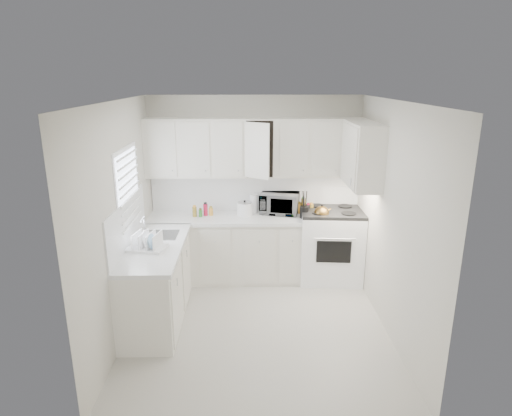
{
  "coord_description": "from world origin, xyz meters",
  "views": [
    {
      "loc": [
        -0.1,
        -4.62,
        2.84
      ],
      "look_at": [
        0.0,
        0.7,
        1.25
      ],
      "focal_mm": 30.96,
      "sensor_mm": 36.0,
      "label": 1
    }
  ],
  "objects_px": {
    "tea_kettle": "(322,212)",
    "utensil_crock": "(304,204)",
    "microwave": "(279,201)",
    "rice_cooker": "(245,208)",
    "stove": "(331,235)",
    "dish_rack": "(146,240)"
  },
  "relations": [
    {
      "from": "utensil_crock",
      "to": "dish_rack",
      "type": "bearing_deg",
      "value": -149.92
    },
    {
      "from": "stove",
      "to": "tea_kettle",
      "type": "height_order",
      "value": "stove"
    },
    {
      "from": "stove",
      "to": "rice_cooker",
      "type": "bearing_deg",
      "value": -179.75
    },
    {
      "from": "stove",
      "to": "tea_kettle",
      "type": "xyz_separation_m",
      "value": [
        -0.18,
        -0.16,
        0.39
      ]
    },
    {
      "from": "rice_cooker",
      "to": "stove",
      "type": "bearing_deg",
      "value": 5.68
    },
    {
      "from": "tea_kettle",
      "to": "microwave",
      "type": "distance_m",
      "value": 0.65
    },
    {
      "from": "microwave",
      "to": "rice_cooker",
      "type": "xyz_separation_m",
      "value": [
        -0.5,
        -0.08,
        -0.07
      ]
    },
    {
      "from": "dish_rack",
      "to": "microwave",
      "type": "bearing_deg",
      "value": 50.29
    },
    {
      "from": "rice_cooker",
      "to": "dish_rack",
      "type": "height_order",
      "value": "dish_rack"
    },
    {
      "from": "microwave",
      "to": "dish_rack",
      "type": "height_order",
      "value": "microwave"
    },
    {
      "from": "microwave",
      "to": "dish_rack",
      "type": "relative_size",
      "value": 1.29
    },
    {
      "from": "microwave",
      "to": "utensil_crock",
      "type": "xyz_separation_m",
      "value": [
        0.33,
        -0.23,
        0.02
      ]
    },
    {
      "from": "stove",
      "to": "dish_rack",
      "type": "xyz_separation_m",
      "value": [
        -2.34,
        -1.19,
        0.4
      ]
    },
    {
      "from": "stove",
      "to": "tea_kettle",
      "type": "distance_m",
      "value": 0.46
    },
    {
      "from": "tea_kettle",
      "to": "utensil_crock",
      "type": "distance_m",
      "value": 0.26
    },
    {
      "from": "tea_kettle",
      "to": "dish_rack",
      "type": "relative_size",
      "value": 0.62
    },
    {
      "from": "tea_kettle",
      "to": "microwave",
      "type": "relative_size",
      "value": 0.48
    },
    {
      "from": "tea_kettle",
      "to": "utensil_crock",
      "type": "height_order",
      "value": "utensil_crock"
    },
    {
      "from": "rice_cooker",
      "to": "utensil_crock",
      "type": "height_order",
      "value": "utensil_crock"
    },
    {
      "from": "tea_kettle",
      "to": "microwave",
      "type": "xyz_separation_m",
      "value": [
        -0.56,
        0.33,
        0.07
      ]
    },
    {
      "from": "stove",
      "to": "dish_rack",
      "type": "distance_m",
      "value": 2.66
    },
    {
      "from": "dish_rack",
      "to": "tea_kettle",
      "type": "bearing_deg",
      "value": 35.56
    }
  ]
}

